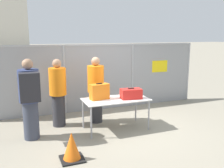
{
  "coord_description": "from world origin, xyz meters",
  "views": [
    {
      "loc": [
        -2.49,
        -5.49,
        2.37
      ],
      "look_at": [
        -0.06,
        0.7,
        1.05
      ],
      "focal_mm": 40.0,
      "sensor_mm": 36.0,
      "label": 1
    }
  ],
  "objects_px": {
    "security_worker_far": "(58,92)",
    "traffic_cone": "(72,147)",
    "inspection_table": "(116,101)",
    "traveler_hooded": "(30,96)",
    "utility_trailer": "(118,80)",
    "security_worker_near": "(96,89)",
    "suitcase_red": "(131,94)",
    "suitcase_orange": "(99,92)"
  },
  "relations": [
    {
      "from": "suitcase_red",
      "to": "security_worker_near",
      "type": "xyz_separation_m",
      "value": [
        -0.66,
        0.81,
        0.01
      ]
    },
    {
      "from": "inspection_table",
      "to": "traffic_cone",
      "type": "relative_size",
      "value": 2.92
    },
    {
      "from": "security_worker_far",
      "to": "inspection_table",
      "type": "bearing_deg",
      "value": 166.15
    },
    {
      "from": "security_worker_far",
      "to": "utility_trailer",
      "type": "relative_size",
      "value": 0.42
    },
    {
      "from": "traffic_cone",
      "to": "security_worker_near",
      "type": "bearing_deg",
      "value": 59.64
    },
    {
      "from": "suitcase_orange",
      "to": "utility_trailer",
      "type": "bearing_deg",
      "value": 61.78
    },
    {
      "from": "inspection_table",
      "to": "traffic_cone",
      "type": "height_order",
      "value": "inspection_table"
    },
    {
      "from": "traffic_cone",
      "to": "suitcase_red",
      "type": "bearing_deg",
      "value": 31.06
    },
    {
      "from": "security_worker_near",
      "to": "security_worker_far",
      "type": "relative_size",
      "value": 1.01
    },
    {
      "from": "inspection_table",
      "to": "security_worker_near",
      "type": "xyz_separation_m",
      "value": [
        -0.3,
        0.69,
        0.19
      ]
    },
    {
      "from": "inspection_table",
      "to": "security_worker_far",
      "type": "height_order",
      "value": "security_worker_far"
    },
    {
      "from": "security_worker_near",
      "to": "traveler_hooded",
      "type": "bearing_deg",
      "value": 36.79
    },
    {
      "from": "suitcase_red",
      "to": "traveler_hooded",
      "type": "xyz_separation_m",
      "value": [
        -2.4,
        0.21,
        0.1
      ]
    },
    {
      "from": "inspection_table",
      "to": "traveler_hooded",
      "type": "bearing_deg",
      "value": 177.25
    },
    {
      "from": "security_worker_near",
      "to": "security_worker_far",
      "type": "distance_m",
      "value": 1.01
    },
    {
      "from": "suitcase_orange",
      "to": "suitcase_red",
      "type": "height_order",
      "value": "suitcase_orange"
    },
    {
      "from": "utility_trailer",
      "to": "traffic_cone",
      "type": "xyz_separation_m",
      "value": [
        -3.34,
        -5.64,
        -0.11
      ]
    },
    {
      "from": "traveler_hooded",
      "to": "traffic_cone",
      "type": "relative_size",
      "value": 3.34
    },
    {
      "from": "utility_trailer",
      "to": "traffic_cone",
      "type": "distance_m",
      "value": 6.55
    },
    {
      "from": "suitcase_orange",
      "to": "traffic_cone",
      "type": "bearing_deg",
      "value": -128.06
    },
    {
      "from": "inspection_table",
      "to": "traveler_hooded",
      "type": "relative_size",
      "value": 0.88
    },
    {
      "from": "security_worker_far",
      "to": "traffic_cone",
      "type": "relative_size",
      "value": 3.18
    },
    {
      "from": "security_worker_near",
      "to": "utility_trailer",
      "type": "distance_m",
      "value": 4.42
    },
    {
      "from": "inspection_table",
      "to": "suitcase_red",
      "type": "distance_m",
      "value": 0.43
    },
    {
      "from": "suitcase_orange",
      "to": "traveler_hooded",
      "type": "xyz_separation_m",
      "value": [
        -1.64,
        -0.0,
        0.03
      ]
    },
    {
      "from": "inspection_table",
      "to": "security_worker_near",
      "type": "height_order",
      "value": "security_worker_near"
    },
    {
      "from": "inspection_table",
      "to": "suitcase_red",
      "type": "xyz_separation_m",
      "value": [
        0.37,
        -0.12,
        0.19
      ]
    },
    {
      "from": "suitcase_orange",
      "to": "utility_trailer",
      "type": "height_order",
      "value": "suitcase_orange"
    },
    {
      "from": "inspection_table",
      "to": "security_worker_far",
      "type": "distance_m",
      "value": 1.52
    },
    {
      "from": "inspection_table",
      "to": "security_worker_near",
      "type": "distance_m",
      "value": 0.78
    },
    {
      "from": "suitcase_orange",
      "to": "utility_trailer",
      "type": "relative_size",
      "value": 0.12
    },
    {
      "from": "security_worker_near",
      "to": "security_worker_far",
      "type": "height_order",
      "value": "security_worker_near"
    },
    {
      "from": "security_worker_far",
      "to": "utility_trailer",
      "type": "bearing_deg",
      "value": -114.5
    },
    {
      "from": "inspection_table",
      "to": "traveler_hooded",
      "type": "xyz_separation_m",
      "value": [
        -2.03,
        0.1,
        0.29
      ]
    },
    {
      "from": "inspection_table",
      "to": "utility_trailer",
      "type": "height_order",
      "value": "inspection_table"
    },
    {
      "from": "utility_trailer",
      "to": "traveler_hooded",
      "type": "bearing_deg",
      "value": -132.36
    },
    {
      "from": "security_worker_far",
      "to": "suitcase_red",
      "type": "bearing_deg",
      "value": 168.78
    },
    {
      "from": "utility_trailer",
      "to": "inspection_table",
      "type": "bearing_deg",
      "value": -113.6
    },
    {
      "from": "traveler_hooded",
      "to": "utility_trailer",
      "type": "distance_m",
      "value": 5.94
    },
    {
      "from": "traveler_hooded",
      "to": "utility_trailer",
      "type": "height_order",
      "value": "traveler_hooded"
    },
    {
      "from": "suitcase_red",
      "to": "traveler_hooded",
      "type": "relative_size",
      "value": 0.3
    },
    {
      "from": "suitcase_red",
      "to": "suitcase_orange",
      "type": "bearing_deg",
      "value": 164.18
    }
  ]
}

